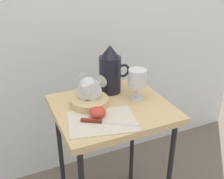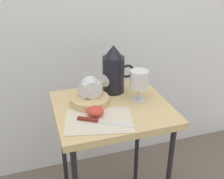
% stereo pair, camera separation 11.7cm
% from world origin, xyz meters
% --- Properties ---
extents(table, '(0.50, 0.45, 0.67)m').
position_xyz_m(table, '(0.00, 0.00, 0.59)').
color(table, tan).
rests_on(table, ground_plane).
extents(linen_napkin, '(0.30, 0.25, 0.00)m').
position_xyz_m(linen_napkin, '(-0.09, -0.10, 0.67)').
color(linen_napkin, beige).
rests_on(linen_napkin, table).
extents(basket_tray, '(0.17, 0.17, 0.03)m').
position_xyz_m(basket_tray, '(-0.09, 0.04, 0.69)').
color(basket_tray, tan).
rests_on(basket_tray, table).
extents(pitcher, '(0.16, 0.10, 0.23)m').
position_xyz_m(pitcher, '(0.05, 0.14, 0.76)').
color(pitcher, black).
rests_on(pitcher, table).
extents(wine_glass_upright, '(0.08, 0.08, 0.14)m').
position_xyz_m(wine_glass_upright, '(0.13, 0.02, 0.77)').
color(wine_glass_upright, silver).
rests_on(wine_glass_upright, table).
extents(wine_glass_tipped_near, '(0.16, 0.14, 0.07)m').
position_xyz_m(wine_glass_tipped_near, '(-0.08, 0.07, 0.74)').
color(wine_glass_tipped_near, silver).
rests_on(wine_glass_tipped_near, basket_tray).
extents(wine_glass_tipped_far, '(0.08, 0.15, 0.08)m').
position_xyz_m(wine_glass_tipped_far, '(-0.08, 0.06, 0.74)').
color(wine_glass_tipped_far, silver).
rests_on(wine_glass_tipped_far, basket_tray).
extents(apple_half_left, '(0.07, 0.07, 0.04)m').
position_xyz_m(apple_half_left, '(-0.09, -0.06, 0.69)').
color(apple_half_left, '#CC3D2D').
rests_on(apple_half_left, linen_napkin).
extents(knife, '(0.21, 0.13, 0.01)m').
position_xyz_m(knife, '(-0.10, -0.11, 0.68)').
color(knife, silver).
rests_on(knife, linen_napkin).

